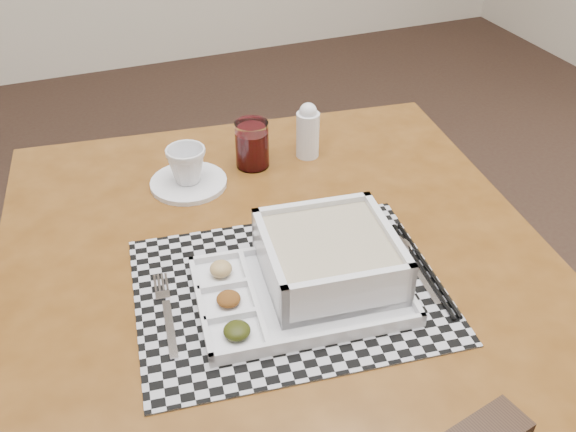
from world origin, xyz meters
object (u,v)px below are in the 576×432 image
at_px(dining_table, 274,278).
at_px(serving_tray, 321,266).
at_px(juice_glass, 252,146).
at_px(creamer_bottle, 308,131).
at_px(cup, 187,165).

height_order(dining_table, serving_tray, serving_tray).
xyz_separation_m(serving_tray, juice_glass, (0.02, 0.39, 0.01)).
xyz_separation_m(dining_table, juice_glass, (0.05, 0.27, 0.12)).
xyz_separation_m(juice_glass, creamer_bottle, (0.12, -0.00, 0.01)).
distance_m(cup, juice_glass, 0.14).
bearing_deg(creamer_bottle, dining_table, -123.36).
bearing_deg(juice_glass, creamer_bottle, -1.86).
bearing_deg(dining_table, creamer_bottle, 56.64).
relative_size(dining_table, cup, 13.38).
relative_size(cup, juice_glass, 0.79).
height_order(dining_table, creamer_bottle, creamer_bottle).
bearing_deg(cup, juice_glass, 4.95).
bearing_deg(juice_glass, cup, -169.76).
distance_m(dining_table, juice_glass, 0.30).
height_order(dining_table, cup, cup).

